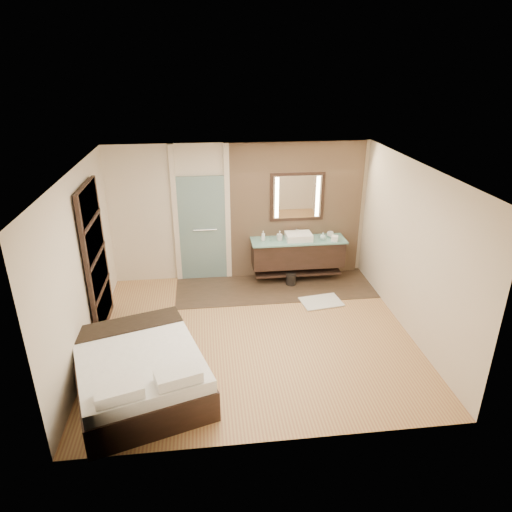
{
  "coord_description": "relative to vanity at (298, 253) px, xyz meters",
  "views": [
    {
      "loc": [
        -0.7,
        -6.22,
        4.1
      ],
      "look_at": [
        0.11,
        0.6,
        1.13
      ],
      "focal_mm": 32.0,
      "sensor_mm": 36.0,
      "label": 1
    }
  ],
  "objects": [
    {
      "name": "bath_mat",
      "position": [
        0.25,
        -1.01,
        -0.56
      ],
      "size": [
        0.79,
        0.6,
        0.02
      ],
      "primitive_type": "cube",
      "rotation": [
        0.0,
        0.0,
        0.15
      ],
      "color": "silver",
      "rests_on": "floor"
    },
    {
      "name": "soap_bottle_b",
      "position": [
        -0.37,
        -0.0,
        0.38
      ],
      "size": [
        0.1,
        0.1,
        0.19
      ],
      "primitive_type": "imported",
      "rotation": [
        0.0,
        0.0,
        0.19
      ],
      "color": "#B2B2B2",
      "rests_on": "vanity"
    },
    {
      "name": "cup",
      "position": [
        0.66,
        0.06,
        0.34
      ],
      "size": [
        0.16,
        0.16,
        0.1
      ],
      "primitive_type": "imported",
      "rotation": [
        0.0,
        0.0,
        -0.29
      ],
      "color": "silver",
      "rests_on": "vanity"
    },
    {
      "name": "tile_strip",
      "position": [
        -0.5,
        -0.32,
        -0.57
      ],
      "size": [
        3.8,
        1.3,
        0.01
      ],
      "primitive_type": "cube",
      "color": "#34281C",
      "rests_on": "floor"
    },
    {
      "name": "mirror_unit",
      "position": [
        0.0,
        0.24,
        1.07
      ],
      "size": [
        1.06,
        0.04,
        0.96
      ],
      "color": "black",
      "rests_on": "stone_wall"
    },
    {
      "name": "bed",
      "position": [
        -2.75,
        -3.08,
        -0.27
      ],
      "size": [
        2.07,
        2.32,
        0.75
      ],
      "rotation": [
        0.0,
        0.0,
        0.3
      ],
      "color": "black",
      "rests_on": "floor"
    },
    {
      "name": "waste_bin",
      "position": [
        -0.17,
        -0.24,
        -0.46
      ],
      "size": [
        0.25,
        0.25,
        0.24
      ],
      "primitive_type": "cylinder",
      "rotation": [
        0.0,
        0.0,
        0.35
      ],
      "color": "black",
      "rests_on": "floor"
    },
    {
      "name": "soap_bottle_a",
      "position": [
        -0.69,
        0.0,
        0.39
      ],
      "size": [
        0.1,
        0.1,
        0.2
      ],
      "primitive_type": "imported",
      "rotation": [
        0.0,
        0.0,
        -0.35
      ],
      "color": "white",
      "rests_on": "vanity"
    },
    {
      "name": "stone_wall",
      "position": [
        0.0,
        0.29,
        0.77
      ],
      "size": [
        2.6,
        0.08,
        2.7
      ],
      "primitive_type": "cube",
      "color": "tan",
      "rests_on": "floor"
    },
    {
      "name": "soap_bottle_c",
      "position": [
        0.47,
        -0.08,
        0.36
      ],
      "size": [
        0.12,
        0.12,
        0.15
      ],
      "primitive_type": "imported",
      "rotation": [
        0.0,
        0.0,
        -0.0
      ],
      "color": "#A6D0CE",
      "rests_on": "vanity"
    },
    {
      "name": "floor",
      "position": [
        -1.1,
        -1.92,
        -0.58
      ],
      "size": [
        5.0,
        5.0,
        0.0
      ],
      "primitive_type": "plane",
      "color": "#A26544",
      "rests_on": "ground"
    },
    {
      "name": "vanity",
      "position": [
        0.0,
        0.0,
        0.0
      ],
      "size": [
        1.85,
        0.55,
        0.88
      ],
      "color": "black",
      "rests_on": "stone_wall"
    },
    {
      "name": "frosted_door",
      "position": [
        -1.85,
        0.28,
        0.56
      ],
      "size": [
        1.1,
        0.12,
        2.7
      ],
      "color": "#A4D0CE",
      "rests_on": "floor"
    },
    {
      "name": "shoji_partition",
      "position": [
        -3.53,
        -1.32,
        0.63
      ],
      "size": [
        0.06,
        1.2,
        2.4
      ],
      "color": "black",
      "rests_on": "floor"
    },
    {
      "name": "tissue_box",
      "position": [
        0.68,
        -0.16,
        0.33
      ],
      "size": [
        0.16,
        0.16,
        0.1
      ],
      "primitive_type": "cube",
      "rotation": [
        0.0,
        0.0,
        -0.39
      ],
      "color": "white",
      "rests_on": "vanity"
    }
  ]
}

